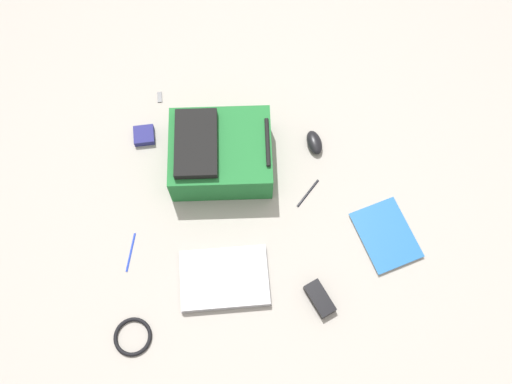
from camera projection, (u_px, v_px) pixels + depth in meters
name	position (u px, v px, depth m)	size (l,w,h in m)	color
ground_plane	(259.00, 193.00, 2.19)	(3.87, 3.87, 0.00)	gray
backpack	(219.00, 153.00, 2.16)	(0.42, 0.37, 0.19)	#1E662D
laptop	(224.00, 278.00, 2.04)	(0.34, 0.25, 0.03)	#929296
book_manual	(386.00, 235.00, 2.11)	(0.24, 0.29, 0.01)	silver
computer_mouse	(314.00, 142.00, 2.25)	(0.06, 0.11, 0.04)	black
cable_coil	(133.00, 337.00, 1.97)	(0.14, 0.14, 0.01)	black
power_brick	(320.00, 299.00, 2.01)	(0.06, 0.13, 0.03)	black
pen_black	(308.00, 193.00, 2.18)	(0.01, 0.01, 0.14)	black
pen_blue	(131.00, 252.00, 2.09)	(0.01, 0.01, 0.15)	#1933B2
earbud_pouch	(144.00, 135.00, 2.26)	(0.08, 0.08, 0.03)	navy
usb_stick	(160.00, 97.00, 2.34)	(0.02, 0.05, 0.01)	black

